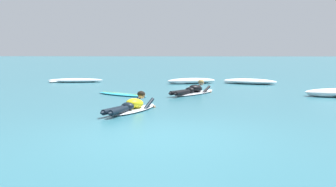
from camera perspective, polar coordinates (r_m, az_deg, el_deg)
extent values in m
plane|color=#2D6B7A|center=(17.66, 0.67, 1.01)|extent=(120.00, 120.00, 0.00)
ellipsoid|color=silver|center=(10.85, -4.77, -2.25)|extent=(1.28, 2.09, 0.07)
ellipsoid|color=silver|center=(11.69, -2.47, -1.56)|extent=(0.26, 0.26, 0.06)
ellipsoid|color=yellow|center=(10.87, -4.65, -1.36)|extent=(0.62, 0.75, 0.34)
ellipsoid|color=black|center=(10.54, -5.65, -1.77)|extent=(0.42, 0.39, 0.20)
cylinder|color=black|center=(10.11, -7.62, -2.32)|extent=(0.48, 0.80, 0.14)
ellipsoid|color=black|center=(9.78, -9.02, -2.64)|extent=(0.18, 0.24, 0.08)
cylinder|color=black|center=(10.03, -6.85, -2.38)|extent=(0.40, 0.82, 0.14)
ellipsoid|color=black|center=(9.67, -7.99, -2.72)|extent=(0.18, 0.24, 0.08)
cylinder|color=black|center=(11.29, -4.74, -1.47)|extent=(0.31, 0.60, 0.35)
sphere|color=tan|center=(11.65, -3.80, -1.72)|extent=(0.09, 0.09, 0.09)
cylinder|color=black|center=(11.07, -2.80, -1.62)|extent=(0.31, 0.60, 0.35)
sphere|color=tan|center=(11.42, -1.94, -1.87)|extent=(0.09, 0.09, 0.09)
sphere|color=tan|center=(11.18, -3.71, -0.19)|extent=(0.21, 0.21, 0.21)
ellipsoid|color=black|center=(11.16, -3.76, -0.04)|extent=(0.28, 0.27, 0.16)
ellipsoid|color=silver|center=(14.78, 3.76, 0.07)|extent=(1.73, 2.18, 0.07)
ellipsoid|color=silver|center=(15.69, 5.84, 0.46)|extent=(0.29, 0.28, 0.06)
ellipsoid|color=black|center=(14.80, 3.87, 0.72)|extent=(0.70, 0.77, 0.35)
ellipsoid|color=black|center=(14.48, 3.06, 0.48)|extent=(0.44, 0.42, 0.20)
cylinder|color=black|center=(14.05, 1.49, 0.18)|extent=(0.64, 0.78, 0.14)
ellipsoid|color=black|center=(13.71, 0.38, 0.03)|extent=(0.21, 0.24, 0.08)
cylinder|color=black|center=(13.96, 2.03, 0.14)|extent=(0.56, 0.82, 0.14)
ellipsoid|color=black|center=(13.59, 1.09, -0.03)|extent=(0.21, 0.24, 0.08)
cylinder|color=black|center=(15.24, 3.90, 0.58)|extent=(0.38, 0.50, 0.32)
sphere|color=tan|center=(15.55, 4.60, 0.32)|extent=(0.09, 0.09, 0.09)
cylinder|color=black|center=(14.99, 5.28, 0.47)|extent=(0.38, 0.50, 0.32)
sphere|color=tan|center=(15.29, 5.93, 0.21)|extent=(0.09, 0.09, 0.09)
sphere|color=tan|center=(15.12, 4.66, 1.53)|extent=(0.21, 0.21, 0.21)
ellipsoid|color=#AD894C|center=(15.10, 4.62, 1.64)|extent=(0.29, 0.29, 0.16)
ellipsoid|color=#2DB2D1|center=(14.45, -6.43, -0.10)|extent=(2.11, 1.69, 0.07)
cube|color=yellow|center=(14.45, -6.43, 0.04)|extent=(1.55, 1.09, 0.01)
cone|color=black|center=(13.84, -3.66, -0.49)|extent=(0.14, 0.14, 0.16)
ellipsoid|color=white|center=(20.20, -12.75, 1.80)|extent=(2.64, 0.91, 0.19)
ellipsoid|color=white|center=(20.21, -10.89, 1.77)|extent=(0.98, 0.51, 0.13)
ellipsoid|color=white|center=(20.26, -14.95, 1.64)|extent=(0.96, 0.73, 0.11)
ellipsoid|color=white|center=(19.20, 11.29, 1.68)|extent=(2.60, 1.70, 0.24)
ellipsoid|color=white|center=(19.19, 13.17, 1.53)|extent=(0.98, 0.75, 0.17)
ellipsoid|color=white|center=(19.30, 9.09, 1.59)|extent=(0.98, 0.74, 0.13)
ellipsoid|color=white|center=(19.05, 3.28, 1.78)|extent=(2.40, 1.28, 0.26)
ellipsoid|color=white|center=(19.32, 4.83, 1.72)|extent=(0.89, 0.51, 0.18)
ellipsoid|color=white|center=(18.79, 1.32, 1.55)|extent=(0.86, 0.40, 0.14)
ellipsoid|color=white|center=(14.86, 20.62, -0.12)|extent=(1.08, 0.82, 0.16)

